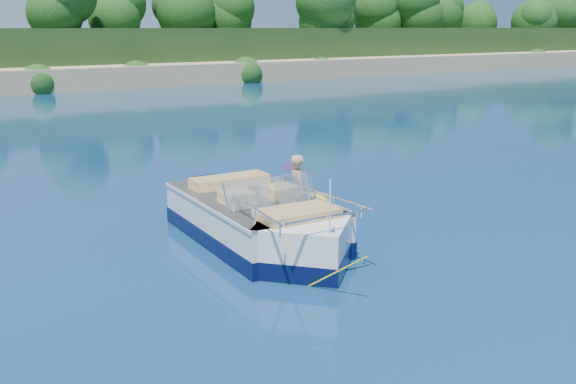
# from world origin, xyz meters

# --- Properties ---
(ground) EXTENTS (160.00, 160.00, 0.00)m
(ground) POSITION_xyz_m (0.00, 0.00, 0.00)
(ground) COLOR #091F44
(ground) RESTS_ON ground
(motorboat) EXTENTS (2.30, 5.99, 1.99)m
(motorboat) POSITION_xyz_m (-2.03, 1.80, 0.39)
(motorboat) COLOR white
(motorboat) RESTS_ON ground
(tow_tube) EXTENTS (1.32, 1.32, 0.35)m
(tow_tube) POSITION_xyz_m (0.05, 3.53, 0.09)
(tow_tube) COLOR yellow
(tow_tube) RESTS_ON ground
(boy) EXTENTS (0.59, 0.96, 1.76)m
(boy) POSITION_xyz_m (-0.08, 3.56, 0.00)
(boy) COLOR tan
(boy) RESTS_ON ground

